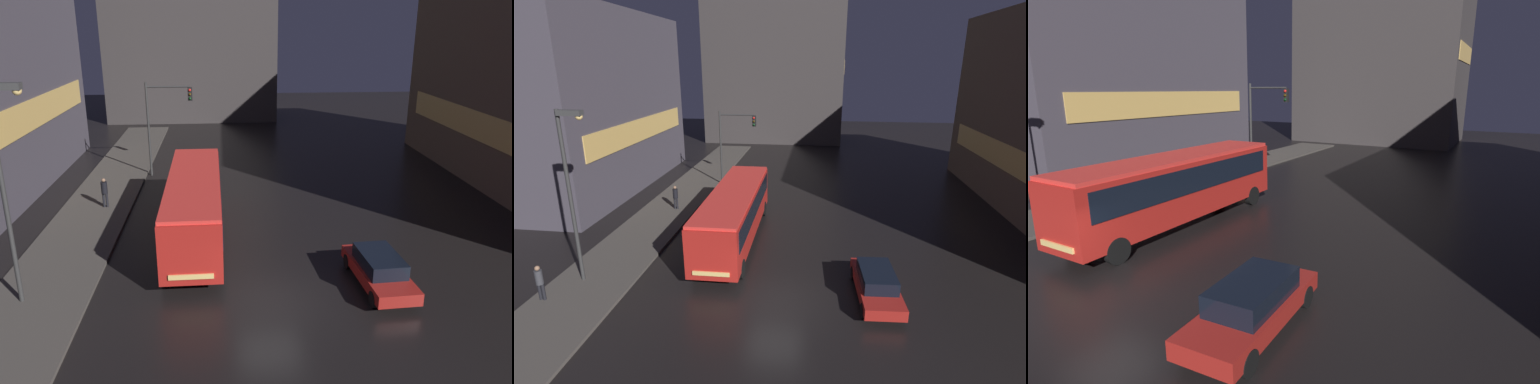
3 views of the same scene
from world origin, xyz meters
The scene contains 7 objects.
ground_plane centered at (0.00, 0.00, 0.00)m, with size 120.00×120.00×0.00m, color black.
sidewalk_left centered at (-9.00, 10.00, 0.07)m, with size 4.00×48.00×0.15m.
bus_near centered at (-3.10, 6.28, 1.99)m, with size 2.71×11.63×3.22m.
car_taxi centered at (4.58, 1.01, 0.72)m, with size 2.02×4.69×1.40m.
pedestrian_mid centered at (-8.47, 10.78, 1.17)m, with size 0.37×0.37×1.73m.
traffic_light_main centered at (-5.62, 17.47, 4.36)m, with size 3.16×0.35×6.49m.
street_lamp_sidewalk centered at (-9.32, 0.56, 5.56)m, with size 1.25×0.36×8.28m.
Camera 1 is at (-1.81, -16.87, 10.30)m, focal length 35.00 mm.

